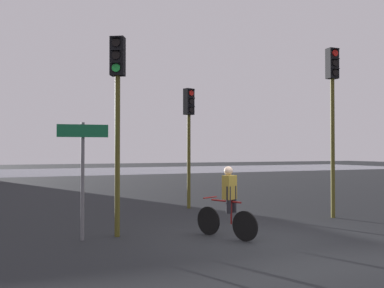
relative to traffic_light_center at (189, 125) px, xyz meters
The scene contains 7 objects.
ground_plane 6.33m from the traffic_light_center, 96.59° to the right, with size 120.00×120.00×0.00m, color black.
water_strip 29.35m from the traffic_light_center, 91.27° to the left, with size 80.00×16.00×0.01m, color slate.
traffic_light_center is the anchor object (origin of this frame).
traffic_light_near_left 5.14m from the traffic_light_center, 132.06° to the right, with size 0.40×0.42×4.61m.
traffic_light_near_right 4.79m from the traffic_light_center, 49.86° to the right, with size 0.33×0.34×5.01m.
direction_sign_post 5.89m from the traffic_light_center, 137.28° to the right, with size 1.09×0.21×2.60m.
cyclist 5.55m from the traffic_light_center, 103.42° to the right, with size 0.76×1.59×1.62m.
Camera 1 is at (-5.17, -7.90, 1.96)m, focal length 40.00 mm.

